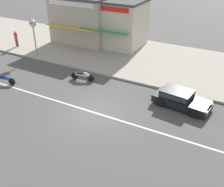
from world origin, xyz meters
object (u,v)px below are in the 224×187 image
pedestrian_near_clock (16,38)px  shopfront_mid_block (116,22)px  hatchback_black_3 (180,98)px  street_clock (33,29)px  motorcycle_1 (4,79)px  shopfront_far_kios (87,17)px  motorcycle_0 (83,75)px

pedestrian_near_clock → shopfront_mid_block: bearing=32.1°
hatchback_black_3 → street_clock: street_clock is taller
motorcycle_1 → pedestrian_near_clock: size_ratio=1.18×
hatchback_black_3 → motorcycle_1: (-12.89, -3.26, -0.16)m
hatchback_black_3 → pedestrian_near_clock: size_ratio=2.36×
shopfront_mid_block → shopfront_far_kios: 3.60m
motorcycle_0 → street_clock: 7.47m
hatchback_black_3 → motorcycle_1: 13.29m
street_clock → pedestrian_near_clock: bearing=165.2°
motorcycle_0 → street_clock: size_ratio=0.56×
pedestrian_near_clock → shopfront_mid_block: (8.77, 5.51, 1.38)m
hatchback_black_3 → motorcycle_0: 7.84m
motorcycle_0 → pedestrian_near_clock: 10.81m
motorcycle_0 → shopfront_mid_block: (-1.56, 8.61, 2.06)m
shopfront_mid_block → street_clock: bearing=-128.9°
motorcycle_0 → pedestrian_near_clock: size_ratio=1.17×
shopfront_mid_block → shopfront_far_kios: (-3.60, 0.08, 0.09)m
pedestrian_near_clock → shopfront_far_kios: bearing=47.2°
motorcycle_1 → shopfront_mid_block: (3.49, 12.00, 2.06)m
street_clock → pedestrian_near_clock: size_ratio=2.09×
motorcycle_0 → shopfront_far_kios: shopfront_far_kios is taller
motorcycle_1 → shopfront_mid_block: bearing=73.8°
hatchback_black_3 → shopfront_mid_block: size_ratio=0.67×
motorcycle_1 → shopfront_far_kios: size_ratio=0.31×
motorcycle_1 → pedestrian_near_clock: pedestrian_near_clock is taller
motorcycle_1 → shopfront_far_kios: shopfront_far_kios is taller
street_clock → hatchback_black_3: bearing=-8.9°
shopfront_mid_block → hatchback_black_3: bearing=-42.9°
motorcycle_1 → shopfront_far_kios: 12.27m
pedestrian_near_clock → shopfront_far_kios: size_ratio=0.26×
hatchback_black_3 → motorcycle_1: size_ratio=2.00×
motorcycle_1 → shopfront_far_kios: (-0.11, 12.08, 2.15)m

